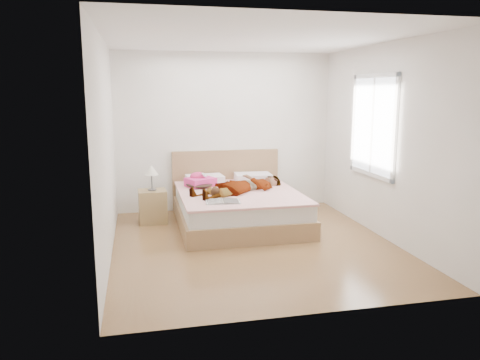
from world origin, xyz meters
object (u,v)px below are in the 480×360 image
Objects in this scene: phone at (204,175)px; magazine at (223,201)px; nightstand at (153,204)px; coffee_mug at (231,192)px; plush_toy at (216,192)px; woman at (241,183)px; bed at (237,205)px; towel at (200,181)px.

phone reaches higher than magazine.
nightstand is (-0.90, 1.01, -0.23)m from magazine.
coffee_mug reaches higher than magazine.
phone is 0.21× the size of magazine.
nightstand reaches higher than plush_toy.
woman is 0.35m from bed.
bed reaches higher than plush_toy.
nightstand is (-0.74, -0.12, -0.31)m from towel.
coffee_mug is (0.35, -0.71, -0.04)m from towel.
phone is at bearing 95.89° from plush_toy.
towel is at bearing 99.70° from plush_toy.
phone is 0.71m from bed.
magazine is (0.10, -1.06, -0.18)m from phone.
magazine is (-0.40, -0.66, -0.10)m from woman.
towel reaches higher than phone.
coffee_mug is at bearing -64.07° from towel.
bed is (0.45, -0.35, -0.42)m from phone.
coffee_mug is at bearing 8.38° from plush_toy.
towel is at bearing -159.49° from woman.
woman reaches higher than towel.
phone reaches higher than plush_toy.
phone is 0.45× the size of plush_toy.
bed is at bearing 63.76° from magazine.
magazine is at bearing -114.15° from coffee_mug.
woman is 3.36× the size of magazine.
woman is at bearing -67.77° from phone.
towel is (-0.51, 0.42, 0.32)m from bed.
plush_toy reaches higher than coffee_mug.
nightstand is at bearing 131.56° from magazine.
woman reaches higher than plush_toy.
towel is at bearing 140.38° from bed.
phone is 0.78× the size of coffee_mug.
plush_toy is at bearing -171.62° from coffee_mug.
magazine is at bearing -60.44° from woman.
towel is 0.79m from coffee_mug.
nightstand is at bearing 144.14° from plush_toy.
woman is 0.64m from phone.
bed is 4.28× the size of magazine.
towel is (-0.56, 0.47, -0.02)m from woman.
phone is at bearing 114.31° from coffee_mug.
bed is at bearing -166.32° from woman.
coffee_mug is at bearing -94.80° from phone.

